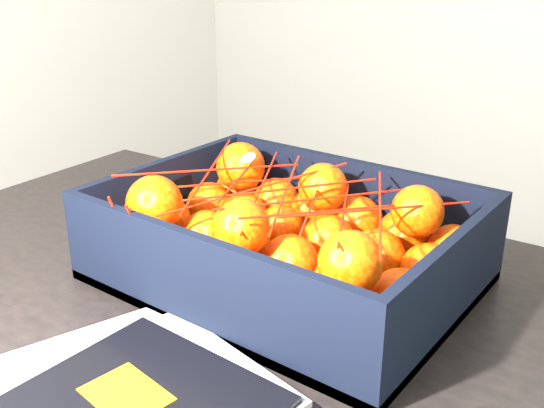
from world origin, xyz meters
The scene contains 4 objects.
table centered at (0.14, -0.32, 0.65)m, with size 1.24×0.86×0.75m.
produce_crate centered at (0.11, -0.20, 0.78)m, with size 0.43×0.32×0.12m.
clementine_heap centered at (0.11, -0.20, 0.81)m, with size 0.41×0.31×0.12m.
mesh_net centered at (0.10, -0.21, 0.86)m, with size 0.36×0.29×0.09m.
Camera 1 is at (0.52, -0.77, 1.13)m, focal length 41.55 mm.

